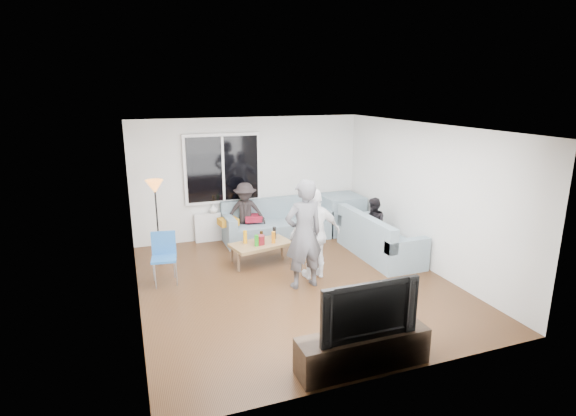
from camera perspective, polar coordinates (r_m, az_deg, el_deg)
name	(u,v)px	position (r m, az deg, el deg)	size (l,w,h in m)	color
floor	(295,284)	(7.73, 0.84, -9.56)	(5.00, 5.50, 0.04)	#56351C
ceiling	(295,126)	(7.06, 0.93, 10.34)	(5.00, 5.50, 0.04)	white
wall_back	(249,178)	(9.85, -4.90, 3.84)	(5.00, 0.04, 2.60)	silver
wall_front	(388,272)	(4.93, 12.58, -7.90)	(5.00, 0.04, 2.60)	silver
wall_left	(131,224)	(6.83, -19.28, -1.94)	(0.04, 5.50, 2.60)	silver
wall_right	(425,196)	(8.49, 16.98, 1.44)	(0.04, 5.50, 2.60)	silver
window_frame	(223,169)	(9.60, -8.27, 4.96)	(1.62, 0.06, 1.47)	white
window_glass	(223,169)	(9.56, -8.22, 4.92)	(1.50, 0.02, 1.35)	black
window_mullion	(223,169)	(9.55, -8.21, 4.91)	(0.05, 0.03, 1.35)	white
radiator	(225,225)	(9.84, -7.96, -2.20)	(1.30, 0.12, 0.62)	silver
potted_plant	(242,202)	(9.77, -5.85, 0.76)	(0.21, 0.17, 0.38)	#2E5F26
vase	(213,209)	(9.66, -9.44, -0.11)	(0.18, 0.18, 0.18)	white
sofa_back_section	(277,220)	(9.73, -1.40, -1.56)	(2.30, 0.85, 0.85)	gray
sofa_right_section	(380,235)	(8.95, 11.57, -3.35)	(0.85, 2.00, 0.85)	gray
sofa_corner	(341,214)	(10.30, 6.73, -0.72)	(0.85, 0.85, 0.85)	gray
cushion_yellow	(228,222)	(9.41, -7.59, -1.73)	(0.38, 0.32, 0.14)	#BF7E1C
cushion_red	(253,218)	(9.61, -4.41, -1.28)	(0.36, 0.30, 0.13)	maroon
coffee_table	(261,253)	(8.48, -3.41, -5.71)	(1.10, 0.60, 0.40)	#906845
pitcher	(260,240)	(8.31, -3.54, -4.06)	(0.17, 0.17, 0.17)	maroon
side_chair	(164,259)	(7.82, -15.42, -6.25)	(0.40, 0.40, 0.86)	#2865B1
floor_lamp	(157,222)	(8.73, -16.20, -1.68)	(0.32, 0.32, 1.56)	orange
player_left	(304,234)	(7.27, 2.01, -3.35)	(0.66, 0.43, 1.81)	#49494E
player_right	(315,234)	(7.69, 3.46, -3.28)	(0.92, 0.38, 1.57)	white
spectator_right	(373,225)	(9.13, 10.73, -2.13)	(0.53, 0.41, 1.10)	black
spectator_back	(245,213)	(9.50, -5.42, -0.63)	(0.84, 0.48, 1.29)	black
tv_console	(363,350)	(5.58, 9.43, -17.36)	(1.60, 0.40, 0.44)	#322419
television	(365,306)	(5.30, 9.69, -12.18)	(1.20, 0.16, 0.69)	black
bottle_a	(245,237)	(8.38, -5.44, -3.68)	(0.07, 0.07, 0.24)	orange
bottle_c	(261,236)	(8.51, -3.37, -3.53)	(0.07, 0.07, 0.19)	black
bottle_b	(257,241)	(8.23, -4.00, -4.13)	(0.08, 0.08, 0.21)	green
bottle_d	(273,237)	(8.37, -1.86, -3.73)	(0.07, 0.07, 0.22)	orange
bottle_e	(274,233)	(8.61, -1.74, -3.15)	(0.07, 0.07, 0.23)	black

